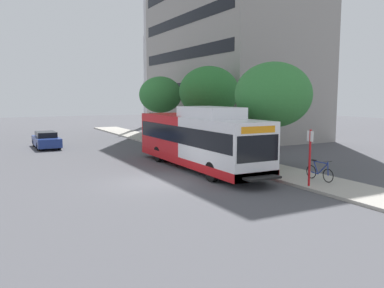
{
  "coord_description": "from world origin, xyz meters",
  "views": [
    {
      "loc": [
        -7.27,
        -17.87,
        4.25
      ],
      "look_at": [
        2.89,
        1.44,
        1.6
      ],
      "focal_mm": 37.17,
      "sensor_mm": 36.0,
      "label": 1
    }
  ],
  "objects_px": {
    "street_tree_far_block": "(160,95)",
    "bicycle_parked": "(320,172)",
    "bus_stop_sign_pole": "(310,153)",
    "street_tree_near_stop": "(273,95)",
    "transit_bus": "(198,140)",
    "street_tree_mid_block": "(209,92)",
    "parked_car_far_lane": "(46,140)"
  },
  "relations": [
    {
      "from": "street_tree_far_block",
      "to": "bicycle_parked",
      "type": "bearing_deg",
      "value": -92.06
    },
    {
      "from": "street_tree_far_block",
      "to": "bus_stop_sign_pole",
      "type": "bearing_deg",
      "value": -95.43
    },
    {
      "from": "street_tree_near_stop",
      "to": "street_tree_far_block",
      "type": "xyz_separation_m",
      "value": [
        0.21,
        17.01,
        0.05
      ]
    },
    {
      "from": "street_tree_far_block",
      "to": "street_tree_near_stop",
      "type": "bearing_deg",
      "value": -90.72
    },
    {
      "from": "transit_bus",
      "to": "street_tree_mid_block",
      "type": "bearing_deg",
      "value": 55.12
    },
    {
      "from": "street_tree_far_block",
      "to": "parked_car_far_lane",
      "type": "height_order",
      "value": "street_tree_far_block"
    },
    {
      "from": "bicycle_parked",
      "to": "street_tree_mid_block",
      "type": "xyz_separation_m",
      "value": [
        0.97,
        12.44,
        3.99
      ]
    },
    {
      "from": "street_tree_mid_block",
      "to": "parked_car_far_lane",
      "type": "relative_size",
      "value": 1.41
    },
    {
      "from": "bus_stop_sign_pole",
      "to": "bicycle_parked",
      "type": "distance_m",
      "value": 1.83
    },
    {
      "from": "street_tree_near_stop",
      "to": "street_tree_mid_block",
      "type": "distance_m",
      "value": 8.12
    },
    {
      "from": "transit_bus",
      "to": "street_tree_mid_block",
      "type": "distance_m",
      "value": 8.07
    },
    {
      "from": "bus_stop_sign_pole",
      "to": "parked_car_far_lane",
      "type": "xyz_separation_m",
      "value": [
        -8.6,
        20.89,
        -0.99
      ]
    },
    {
      "from": "parked_car_far_lane",
      "to": "bicycle_parked",
      "type": "bearing_deg",
      "value": -63.88
    },
    {
      "from": "transit_bus",
      "to": "bicycle_parked",
      "type": "xyz_separation_m",
      "value": [
        3.35,
        -6.25,
        -1.14
      ]
    },
    {
      "from": "street_tree_near_stop",
      "to": "transit_bus",
      "type": "bearing_deg",
      "value": 153.82
    },
    {
      "from": "street_tree_far_block",
      "to": "transit_bus",
      "type": "bearing_deg",
      "value": -105.25
    },
    {
      "from": "parked_car_far_lane",
      "to": "street_tree_mid_block",
      "type": "bearing_deg",
      "value": -35.58
    },
    {
      "from": "street_tree_mid_block",
      "to": "parked_car_far_lane",
      "type": "xyz_separation_m",
      "value": [
        -10.89,
        7.79,
        -3.89
      ]
    },
    {
      "from": "street_tree_mid_block",
      "to": "street_tree_near_stop",
      "type": "bearing_deg",
      "value": -92.92
    },
    {
      "from": "bus_stop_sign_pole",
      "to": "bicycle_parked",
      "type": "relative_size",
      "value": 1.48
    },
    {
      "from": "bus_stop_sign_pole",
      "to": "street_tree_mid_block",
      "type": "height_order",
      "value": "street_tree_mid_block"
    },
    {
      "from": "bus_stop_sign_pole",
      "to": "street_tree_far_block",
      "type": "height_order",
      "value": "street_tree_far_block"
    },
    {
      "from": "parked_car_far_lane",
      "to": "bus_stop_sign_pole",
      "type": "bearing_deg",
      "value": -67.62
    },
    {
      "from": "bicycle_parked",
      "to": "transit_bus",
      "type": "bearing_deg",
      "value": 118.16
    },
    {
      "from": "street_tree_near_stop",
      "to": "parked_car_far_lane",
      "type": "height_order",
      "value": "street_tree_near_stop"
    },
    {
      "from": "bus_stop_sign_pole",
      "to": "transit_bus",
      "type": "bearing_deg",
      "value": 106.33
    },
    {
      "from": "street_tree_near_stop",
      "to": "parked_car_far_lane",
      "type": "xyz_separation_m",
      "value": [
        -10.48,
        15.9,
        -3.64
      ]
    },
    {
      "from": "transit_bus",
      "to": "street_tree_near_stop",
      "type": "height_order",
      "value": "street_tree_near_stop"
    },
    {
      "from": "bicycle_parked",
      "to": "street_tree_far_block",
      "type": "relative_size",
      "value": 0.3
    },
    {
      "from": "street_tree_near_stop",
      "to": "parked_car_far_lane",
      "type": "bearing_deg",
      "value": 123.38
    },
    {
      "from": "street_tree_near_stop",
      "to": "parked_car_far_lane",
      "type": "relative_size",
      "value": 1.35
    },
    {
      "from": "street_tree_near_stop",
      "to": "street_tree_far_block",
      "type": "height_order",
      "value": "street_tree_near_stop"
    }
  ]
}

